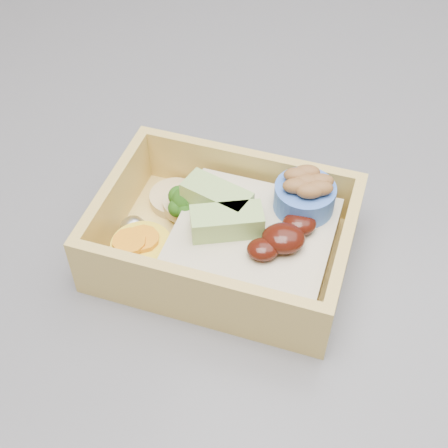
{
  "coord_description": "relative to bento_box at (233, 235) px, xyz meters",
  "views": [
    {
      "loc": [
        -0.13,
        -0.37,
        1.26
      ],
      "look_at": [
        -0.13,
        -0.09,
        0.95
      ],
      "focal_mm": 50.0,
      "sensor_mm": 36.0,
      "label": 1
    }
  ],
  "objects": [
    {
      "name": "bento_box",
      "position": [
        0.0,
        0.0,
        0.0
      ],
      "size": [
        0.19,
        0.16,
        0.06
      ],
      "rotation": [
        0.0,
        0.0,
        -0.31
      ],
      "color": "#D2B057",
      "rests_on": "island"
    }
  ]
}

